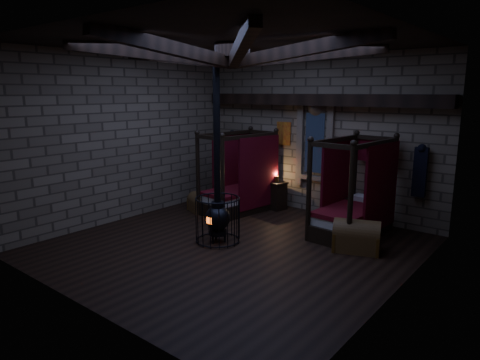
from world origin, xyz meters
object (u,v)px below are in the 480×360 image
Objects in this scene: bed_right at (353,211)px; trunk_right at (356,237)px; bed_left at (240,192)px; trunk_left at (199,203)px; stove at (218,215)px.

trunk_right is at bearing -57.21° from bed_right.
bed_left is 3.28m from bed_right.
trunk_left is 0.76× the size of trunk_right.
trunk_right is at bearing 23.36° from trunk_left.
stove is at bearing -171.48° from trunk_right.
stove reaches higher than trunk_left.
trunk_left is 4.66m from trunk_right.
trunk_right is at bearing 30.71° from stove.
bed_left is at bearing 120.43° from stove.
stove is (-2.10, -2.35, 0.06)m from bed_right.
stove is at bearing -11.59° from trunk_left.
trunk_left is at bearing -130.82° from bed_left.
bed_left is 2.70× the size of trunk_left.
bed_left reaches higher than trunk_right.
bed_left is 1.19m from trunk_left.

